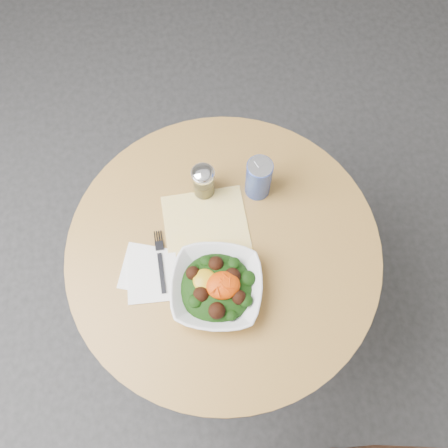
% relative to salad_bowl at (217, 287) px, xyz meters
% --- Properties ---
extents(ground, '(6.00, 6.00, 0.00)m').
position_rel_salad_bowl_xyz_m(ground, '(0.04, 0.12, -0.78)').
color(ground, '#2C2C2E').
rests_on(ground, ground).
extents(table, '(0.90, 0.90, 0.75)m').
position_rel_salad_bowl_xyz_m(table, '(0.04, 0.12, -0.23)').
color(table, black).
rests_on(table, ground).
extents(cloth_napkin, '(0.24, 0.22, 0.00)m').
position_rel_salad_bowl_xyz_m(cloth_napkin, '(-0.00, 0.20, -0.03)').
color(cloth_napkin, '#E4AC0C').
rests_on(cloth_napkin, table).
extents(paper_napkins, '(0.17, 0.19, 0.00)m').
position_rel_salad_bowl_xyz_m(paper_napkins, '(-0.18, 0.08, -0.03)').
color(paper_napkins, white).
rests_on(paper_napkins, table).
extents(salad_bowl, '(0.29, 0.29, 0.09)m').
position_rel_salad_bowl_xyz_m(salad_bowl, '(0.00, 0.00, 0.00)').
color(salad_bowl, white).
rests_on(salad_bowl, table).
extents(fork, '(0.02, 0.19, 0.00)m').
position_rel_salad_bowl_xyz_m(fork, '(-0.14, 0.11, -0.03)').
color(fork, black).
rests_on(fork, table).
extents(spice_shaker, '(0.07, 0.07, 0.12)m').
position_rel_salad_bowl_xyz_m(spice_shaker, '(0.01, 0.31, 0.03)').
color(spice_shaker, silver).
rests_on(spice_shaker, table).
extents(beverage_can, '(0.08, 0.08, 0.14)m').
position_rel_salad_bowl_xyz_m(beverage_can, '(0.16, 0.29, 0.04)').
color(beverage_can, '#0D1890').
rests_on(beverage_can, table).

